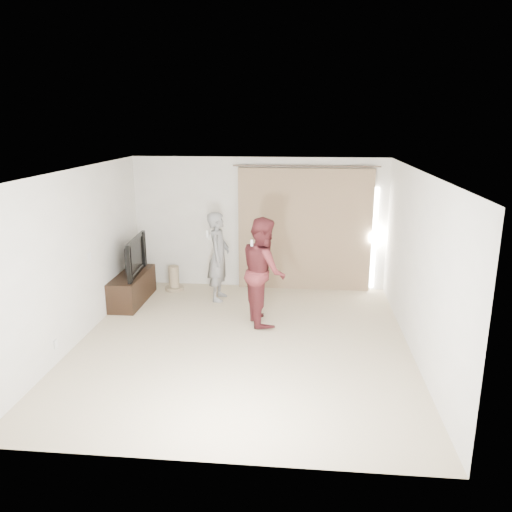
# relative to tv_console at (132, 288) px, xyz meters

# --- Properties ---
(floor) EXTENTS (5.50, 5.50, 0.00)m
(floor) POSITION_rel_tv_console_xyz_m (2.27, -1.60, -0.27)
(floor) COLOR #C4B293
(floor) RESTS_ON ground
(wall_back) EXTENTS (5.00, 0.04, 2.60)m
(wall_back) POSITION_rel_tv_console_xyz_m (2.27, 1.15, 1.03)
(wall_back) COLOR silver
(wall_back) RESTS_ON ground
(wall_left) EXTENTS (0.04, 5.50, 2.60)m
(wall_left) POSITION_rel_tv_console_xyz_m (-0.23, -1.60, 1.03)
(wall_left) COLOR silver
(wall_left) RESTS_ON ground
(ceiling) EXTENTS (5.00, 5.50, 0.01)m
(ceiling) POSITION_rel_tv_console_xyz_m (2.27, -1.60, 2.33)
(ceiling) COLOR silver
(ceiling) RESTS_ON wall_back
(curtain) EXTENTS (2.80, 0.11, 2.46)m
(curtain) POSITION_rel_tv_console_xyz_m (3.18, 1.08, 0.93)
(curtain) COLOR #8C6F55
(curtain) RESTS_ON ground
(tv_console) EXTENTS (0.49, 1.40, 0.54)m
(tv_console) POSITION_rel_tv_console_xyz_m (0.00, 0.00, 0.00)
(tv_console) COLOR black
(tv_console) RESTS_ON ground
(tv) EXTENTS (0.25, 1.21, 0.69)m
(tv) POSITION_rel_tv_console_xyz_m (0.00, 0.00, 0.62)
(tv) COLOR black
(tv) RESTS_ON tv_console
(scratching_post) EXTENTS (0.37, 0.37, 0.49)m
(scratching_post) POSITION_rel_tv_console_xyz_m (0.60, 0.73, -0.07)
(scratching_post) COLOR tan
(scratching_post) RESTS_ON ground
(person_man) EXTENTS (0.43, 0.63, 1.67)m
(person_man) POSITION_rel_tv_console_xyz_m (1.59, 0.30, 0.57)
(person_man) COLOR slate
(person_man) RESTS_ON ground
(person_woman) EXTENTS (0.91, 1.04, 1.79)m
(person_woman) POSITION_rel_tv_console_xyz_m (2.51, -0.72, 0.62)
(person_woman) COLOR #561E22
(person_woman) RESTS_ON ground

